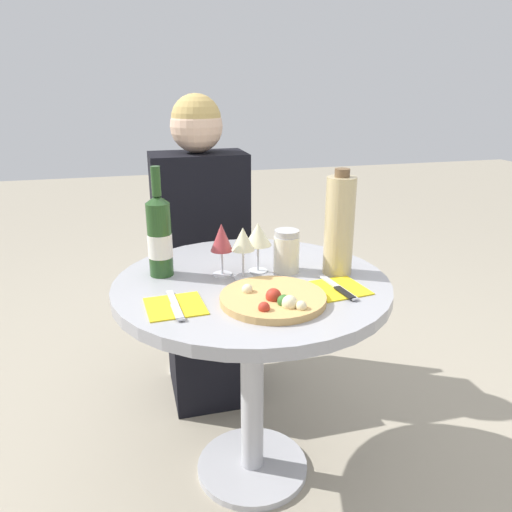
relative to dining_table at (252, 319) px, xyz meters
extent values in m
plane|color=#9E937F|center=(0.00, 0.00, -0.57)|extent=(12.00, 12.00, 0.00)
cylinder|color=#B2B2B7|center=(0.00, 0.00, -0.56)|extent=(0.38, 0.38, 0.02)
cylinder|color=#B2B2B7|center=(0.00, 0.00, -0.23)|extent=(0.07, 0.07, 0.64)
cylinder|color=#9E9EA3|center=(0.00, 0.00, 0.11)|extent=(0.82, 0.82, 0.04)
cylinder|color=silver|center=(-0.05, 0.68, -0.57)|extent=(0.33, 0.33, 0.01)
cylinder|color=silver|center=(-0.05, 0.68, -0.35)|extent=(0.06, 0.06, 0.44)
cube|color=silver|center=(-0.05, 0.68, -0.11)|extent=(0.37, 0.37, 0.03)
cube|color=silver|center=(-0.05, 0.85, 0.13)|extent=(0.37, 0.02, 0.46)
cube|color=black|center=(-0.05, 0.51, -0.34)|extent=(0.33, 0.35, 0.47)
cube|color=black|center=(-0.05, 0.68, 0.16)|extent=(0.39, 0.23, 0.52)
sphere|color=#DBB293|center=(-0.05, 0.68, 0.52)|extent=(0.21, 0.21, 0.21)
sphere|color=tan|center=(-0.05, 0.68, 0.55)|extent=(0.20, 0.20, 0.20)
cylinder|color=tan|center=(0.02, -0.17, 0.14)|extent=(0.29, 0.29, 0.02)
sphere|color=beige|center=(0.06, -0.27, 0.16)|extent=(0.03, 0.03, 0.03)
sphere|color=#B22D1E|center=(0.01, -0.19, 0.16)|extent=(0.04, 0.04, 0.04)
sphere|color=beige|center=(0.04, -0.25, 0.16)|extent=(0.04, 0.04, 0.04)
sphere|color=beige|center=(-0.05, -0.13, 0.16)|extent=(0.03, 0.03, 0.03)
sphere|color=#336B28|center=(0.03, -0.23, 0.16)|extent=(0.04, 0.04, 0.04)
sphere|color=#B22D1E|center=(-0.03, -0.25, 0.16)|extent=(0.03, 0.03, 0.03)
cylinder|color=#23471E|center=(-0.26, 0.11, 0.24)|extent=(0.07, 0.07, 0.22)
cone|color=#23471E|center=(-0.26, 0.11, 0.37)|extent=(0.07, 0.07, 0.03)
cylinder|color=#23471E|center=(-0.26, 0.11, 0.42)|extent=(0.03, 0.03, 0.09)
cylinder|color=silver|center=(-0.26, 0.11, 0.22)|extent=(0.07, 0.07, 0.07)
cylinder|color=tan|center=(0.27, -0.01, 0.28)|extent=(0.09, 0.09, 0.30)
cylinder|color=brown|center=(0.27, -0.01, 0.44)|extent=(0.04, 0.04, 0.02)
cylinder|color=silver|center=(0.12, 0.04, 0.19)|extent=(0.08, 0.08, 0.11)
cylinder|color=#B2B2B7|center=(0.12, 0.04, 0.25)|extent=(0.08, 0.08, 0.02)
cylinder|color=silver|center=(-0.08, 0.06, 0.13)|extent=(0.06, 0.06, 0.00)
cylinder|color=silver|center=(-0.08, 0.06, 0.17)|extent=(0.01, 0.01, 0.07)
cone|color=#9E383D|center=(-0.08, 0.06, 0.25)|extent=(0.07, 0.07, 0.08)
cylinder|color=silver|center=(0.04, 0.06, 0.13)|extent=(0.06, 0.06, 0.00)
cylinder|color=silver|center=(0.04, 0.06, 0.17)|extent=(0.01, 0.01, 0.08)
cone|color=beige|center=(0.04, 0.06, 0.25)|extent=(0.08, 0.08, 0.07)
cylinder|color=silver|center=(-0.02, 0.02, 0.13)|extent=(0.06, 0.06, 0.00)
cylinder|color=silver|center=(-0.02, 0.02, 0.18)|extent=(0.01, 0.01, 0.08)
cone|color=beige|center=(-0.02, 0.02, 0.25)|extent=(0.07, 0.07, 0.07)
cube|color=yellow|center=(-0.24, -0.13, 0.13)|extent=(0.16, 0.16, 0.00)
cube|color=silver|center=(-0.24, -0.13, 0.14)|extent=(0.03, 0.19, 0.00)
cube|color=silver|center=(-0.24, -0.18, 0.14)|extent=(0.03, 0.09, 0.00)
cube|color=yellow|center=(0.22, -0.13, 0.13)|extent=(0.17, 0.17, 0.00)
cube|color=silver|center=(0.22, -0.13, 0.14)|extent=(0.04, 0.19, 0.00)
cube|color=black|center=(0.22, -0.18, 0.14)|extent=(0.03, 0.09, 0.00)
camera|label=1|loc=(-0.34, -1.34, 0.69)|focal=35.00mm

